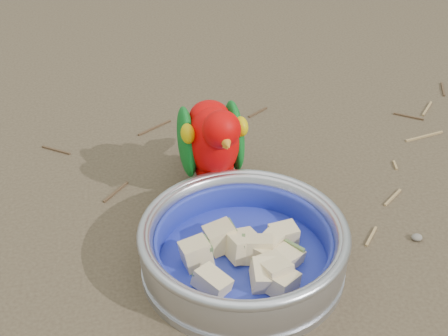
{
  "coord_description": "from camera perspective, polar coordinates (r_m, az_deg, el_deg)",
  "views": [
    {
      "loc": [
        -0.13,
        -0.46,
        0.51
      ],
      "look_at": [
        -0.01,
        0.16,
        0.08
      ],
      "focal_mm": 50.0,
      "sensor_mm": 36.0,
      "label": 1
    }
  ],
  "objects": [
    {
      "name": "ground",
      "position": [
        0.7,
        3.42,
        -12.6
      ],
      "size": [
        60.0,
        60.0,
        0.0
      ],
      "primitive_type": "plane",
      "color": "#4A3C2B"
    },
    {
      "name": "food_bowl",
      "position": [
        0.74,
        1.74,
        -8.66
      ],
      "size": [
        0.24,
        0.24,
        0.02
      ],
      "primitive_type": "cylinder",
      "color": "#B2B2BA",
      "rests_on": "ground"
    },
    {
      "name": "bowl_wall",
      "position": [
        0.72,
        1.78,
        -6.9
      ],
      "size": [
        0.24,
        0.24,
        0.04
      ],
      "primitive_type": null,
      "color": "#B2B2BA",
      "rests_on": "food_bowl"
    },
    {
      "name": "fruit_wedges",
      "position": [
        0.72,
        1.77,
        -7.32
      ],
      "size": [
        0.14,
        0.14,
        0.03
      ],
      "primitive_type": null,
      "color": "beige",
      "rests_on": "food_bowl"
    },
    {
      "name": "lory_parrot",
      "position": [
        0.81,
        -1.02,
        1.69
      ],
      "size": [
        0.1,
        0.19,
        0.15
      ],
      "primitive_type": null,
      "rotation": [
        0.0,
        0.0,
        -3.08
      ],
      "color": "#C60302",
      "rests_on": "ground"
    },
    {
      "name": "ground_debris",
      "position": [
        0.7,
        2.47,
        -12.0
      ],
      "size": [
        0.9,
        0.8,
        0.01
      ],
      "primitive_type": null,
      "color": "#9A7A4B",
      "rests_on": "ground"
    }
  ]
}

